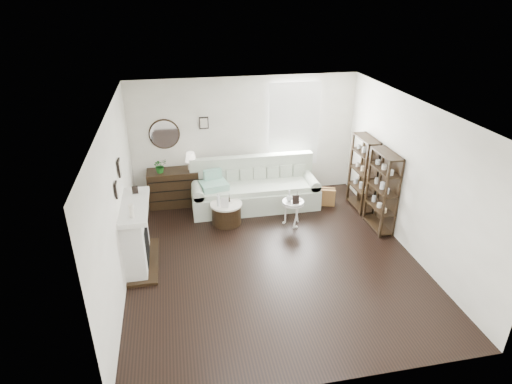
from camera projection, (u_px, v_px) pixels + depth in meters
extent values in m
plane|color=black|center=(272.00, 258.00, 7.66)|extent=(5.50, 5.50, 0.00)
plane|color=white|center=(275.00, 110.00, 6.49)|extent=(5.50, 5.50, 0.00)
plane|color=silver|center=(245.00, 138.00, 9.51)|extent=(5.00, 0.00, 5.00)
plane|color=silver|center=(331.00, 296.00, 4.65)|extent=(5.00, 0.00, 5.00)
plane|color=silver|center=(117.00, 203.00, 6.64)|extent=(0.00, 5.50, 5.50)
plane|color=silver|center=(412.00, 178.00, 7.51)|extent=(0.00, 5.50, 5.50)
cube|color=white|center=(294.00, 124.00, 9.57)|extent=(1.00, 0.02, 1.80)
cube|color=white|center=(294.00, 125.00, 9.52)|extent=(1.15, 0.02, 1.90)
cylinder|color=silver|center=(164.00, 134.00, 9.09)|extent=(0.60, 0.03, 0.60)
cube|color=black|center=(204.00, 123.00, 9.15)|extent=(0.20, 0.03, 0.26)
cube|color=silver|center=(136.00, 236.00, 7.28)|extent=(0.34, 1.20, 1.10)
cube|color=black|center=(138.00, 243.00, 7.36)|extent=(0.30, 0.65, 0.70)
cube|color=silver|center=(134.00, 206.00, 7.05)|extent=(0.44, 1.35, 0.08)
cube|color=black|center=(144.00, 261.00, 7.53)|extent=(0.50, 1.40, 0.05)
cylinder|color=beige|center=(132.00, 211.00, 6.58)|extent=(0.08, 0.08, 0.22)
cube|color=black|center=(135.00, 190.00, 7.35)|extent=(0.10, 0.03, 0.14)
cube|color=black|center=(116.00, 190.00, 6.50)|extent=(0.03, 0.18, 0.24)
cube|color=black|center=(119.00, 168.00, 7.03)|extent=(0.03, 0.22, 0.28)
cube|color=black|center=(363.00, 173.00, 9.09)|extent=(0.30, 0.80, 1.60)
cylinder|color=beige|center=(365.00, 190.00, 8.99)|extent=(0.08, 0.08, 0.11)
cylinder|color=beige|center=(361.00, 185.00, 9.21)|extent=(0.08, 0.08, 0.11)
cylinder|color=beige|center=(356.00, 181.00, 9.43)|extent=(0.08, 0.08, 0.11)
cylinder|color=beige|center=(368.00, 173.00, 8.81)|extent=(0.08, 0.08, 0.11)
cylinder|color=beige|center=(363.00, 168.00, 9.03)|extent=(0.08, 0.08, 0.11)
cylinder|color=beige|center=(358.00, 164.00, 9.26)|extent=(0.08, 0.08, 0.11)
cylinder|color=beige|center=(370.00, 155.00, 8.64)|extent=(0.08, 0.08, 0.11)
cylinder|color=beige|center=(365.00, 150.00, 8.86)|extent=(0.08, 0.08, 0.11)
cylinder|color=beige|center=(360.00, 146.00, 9.08)|extent=(0.08, 0.08, 0.11)
cube|color=black|center=(382.00, 191.00, 8.29)|extent=(0.30, 0.80, 1.60)
cylinder|color=beige|center=(385.00, 210.00, 8.19)|extent=(0.08, 0.08, 0.11)
cylinder|color=beige|center=(379.00, 204.00, 8.41)|extent=(0.08, 0.08, 0.11)
cylinder|color=beige|center=(374.00, 199.00, 8.63)|extent=(0.08, 0.08, 0.11)
cylinder|color=beige|center=(388.00, 191.00, 8.02)|extent=(0.08, 0.08, 0.11)
cylinder|color=beige|center=(382.00, 186.00, 8.24)|extent=(0.08, 0.08, 0.11)
cylinder|color=beige|center=(376.00, 181.00, 8.46)|extent=(0.08, 0.08, 0.11)
cylinder|color=beige|center=(391.00, 172.00, 7.84)|extent=(0.08, 0.08, 0.11)
cylinder|color=beige|center=(385.00, 167.00, 8.07)|extent=(0.08, 0.08, 0.11)
cylinder|color=beige|center=(379.00, 162.00, 8.29)|extent=(0.08, 0.08, 0.11)
cube|color=#B4C0AB|center=(255.00, 198.00, 9.35)|extent=(2.73, 0.94, 0.44)
cube|color=#B4C0AB|center=(255.00, 187.00, 9.20)|extent=(2.36, 0.75, 0.10)
cube|color=#B4C0AB|center=(252.00, 173.00, 9.49)|extent=(2.73, 0.21, 0.84)
cube|color=#B4C0AB|center=(198.00, 200.00, 9.11)|extent=(0.23, 0.89, 0.55)
cube|color=#B4C0AB|center=(309.00, 191.00, 9.54)|extent=(0.23, 0.89, 0.55)
cube|color=#217B62|center=(214.00, 185.00, 8.98)|extent=(0.63, 0.55, 0.14)
cube|color=olive|center=(322.00, 196.00, 9.46)|extent=(0.61, 0.36, 0.38)
cube|color=black|center=(176.00, 187.00, 9.39)|extent=(1.21, 0.50, 0.81)
cube|color=black|center=(177.00, 200.00, 9.24)|extent=(1.16, 0.01, 0.02)
cube|color=black|center=(177.00, 191.00, 9.15)|extent=(1.16, 0.01, 0.02)
cube|color=black|center=(176.00, 181.00, 9.05)|extent=(1.16, 0.01, 0.01)
imported|color=#19591A|center=(160.00, 166.00, 9.05)|extent=(0.35, 0.32, 0.31)
cylinder|color=black|center=(226.00, 214.00, 8.70)|extent=(0.59, 0.59, 0.41)
cylinder|color=beige|center=(226.00, 204.00, 8.60)|extent=(0.65, 0.65, 0.04)
cylinder|color=white|center=(293.00, 202.00, 8.51)|extent=(0.43, 0.43, 0.03)
cylinder|color=silver|center=(293.00, 203.00, 8.53)|extent=(0.44, 0.44, 0.02)
cylinder|color=silver|center=(293.00, 214.00, 8.63)|extent=(0.03, 0.03, 0.50)
cylinder|color=silver|center=(218.00, 200.00, 8.44)|extent=(0.06, 0.06, 0.27)
cube|color=silver|center=(225.00, 203.00, 8.40)|extent=(0.16, 0.09, 0.20)
cube|color=black|center=(296.00, 200.00, 8.37)|extent=(0.14, 0.06, 0.18)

